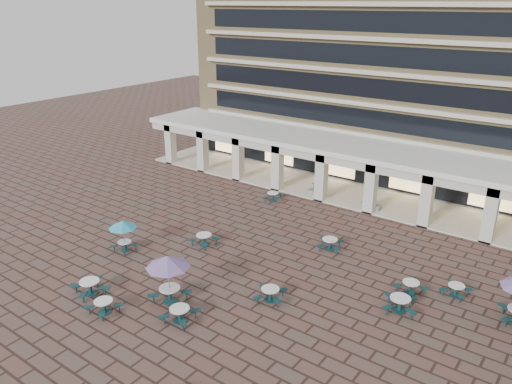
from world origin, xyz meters
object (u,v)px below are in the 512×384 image
picnic_table_2 (270,293)px  planter_right (371,203)px  planter_left (317,190)px  picnic_table_0 (90,286)px  picnic_table_1 (104,305)px

picnic_table_2 → planter_right: planter_right is taller
planter_left → planter_right: bearing=0.0°
picnic_table_0 → picnic_table_1: picnic_table_0 is taller
picnic_table_1 → picnic_table_2: 8.71m
picnic_table_2 → planter_left: size_ratio=1.32×
picnic_table_0 → picnic_table_2: picnic_table_0 is taller
picnic_table_2 → picnic_table_0: bearing=-167.1°
picnic_table_0 → planter_left: planter_left is taller
planter_left → planter_right: 4.81m
planter_right → picnic_table_2: bearing=-86.9°
picnic_table_1 → picnic_table_2: bearing=43.7°
planter_right → picnic_table_1: bearing=-104.8°
picnic_table_1 → planter_right: planter_right is taller
picnic_table_0 → picnic_table_1: 2.16m
picnic_table_1 → picnic_table_2: size_ratio=0.82×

